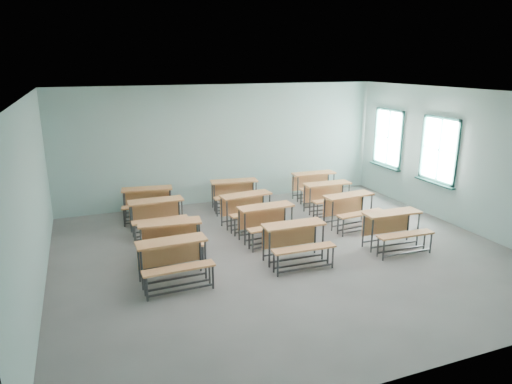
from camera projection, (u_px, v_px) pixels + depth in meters
room at (290, 177)px, 8.94m from camera, size 9.04×8.04×3.24m
desk_unit_r0c0 at (173, 256)px, 7.93m from camera, size 1.24×0.85×0.76m
desk_unit_r0c1 at (296, 238)px, 8.76m from camera, size 1.25×0.86×0.76m
desk_unit_r0c2 at (394, 225)px, 9.44m from camera, size 1.25×0.86×0.76m
desk_unit_r1c0 at (171, 235)px, 8.87m from camera, size 1.31×0.95×0.76m
desk_unit_r1c1 at (268, 218)px, 9.85m from camera, size 1.26×0.88×0.76m
desk_unit_r1c2 at (351, 206)px, 10.69m from camera, size 1.28×0.92×0.76m
desk_unit_r2c0 at (157, 212)px, 10.27m from camera, size 1.23×0.83×0.76m
desk_unit_r2c1 at (248, 205)px, 10.73m from camera, size 1.30×0.95×0.76m
desk_unit_r2c2 at (329, 193)px, 11.72m from camera, size 1.24×0.85×0.76m
desk_unit_r3c0 at (148, 199)px, 11.23m from camera, size 1.32×0.98×0.76m
desk_unit_r3c1 at (235, 191)px, 11.97m from camera, size 1.32×0.97×0.76m
desk_unit_r3c2 at (315, 182)px, 12.81m from camera, size 1.25×0.86×0.76m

